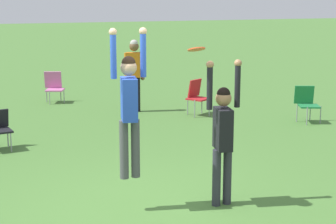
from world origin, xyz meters
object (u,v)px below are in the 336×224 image
camping_chair_2 (54,85)px  person_spectator_far (134,68)px  camping_chair_3 (197,94)px  person_jumping (129,101)px  person_defending (223,130)px  camping_chair_1 (307,101)px  frisbee (196,49)px

camping_chair_2 → person_spectator_far: (1.60, -2.17, 0.65)m
camping_chair_3 → person_jumping: bearing=26.0°
person_defending → camping_chair_1: bearing=145.9°
person_defending → camping_chair_1: size_ratio=2.40×
person_defending → camping_chair_2: (-0.43, 8.89, -0.60)m
frisbee → camping_chair_2: bearing=89.9°
camping_chair_3 → camping_chair_2: bearing=-77.3°
person_jumping → person_spectator_far: 6.86m
person_defending → frisbee: bearing=-71.1°
person_jumping → person_defending: 1.36m
person_jumping → camping_chair_2: size_ratio=2.37×
camping_chair_1 → person_jumping: bearing=58.1°
person_jumping → person_spectator_far: (2.42, 6.41, -0.41)m
person_jumping → camping_chair_1: person_jumping is taller
frisbee → person_spectator_far: bearing=76.6°
person_jumping → camping_chair_3: 6.64m
person_defending → camping_chair_3: (2.45, 5.74, -0.56)m
camping_chair_3 → person_spectator_far: person_spectator_far is taller
person_jumping → frisbee: bearing=-99.2°
person_jumping → camping_chair_3: size_ratio=2.30×
camping_chair_1 → person_spectator_far: bearing=-14.7°
frisbee → camping_chair_2: (0.01, 8.93, -1.74)m
person_defending → frisbee: (-0.44, -0.04, 1.13)m
camping_chair_1 → frisbee: bearing=64.8°
person_jumping → frisbee: (0.81, -0.35, 0.68)m
camping_chair_1 → person_spectator_far: person_spectator_far is taller
camping_chair_2 → person_spectator_far: bearing=149.5°
frisbee → camping_chair_1: (4.88, 3.99, -1.72)m
camping_chair_1 → camping_chair_3: camping_chair_3 is taller
camping_chair_2 → person_jumping: bearing=107.6°
person_spectator_far → person_defending: bearing=-84.6°
person_defending → camping_chair_3: size_ratio=2.33×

